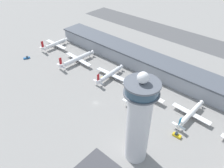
# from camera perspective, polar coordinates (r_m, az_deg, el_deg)

# --- Properties ---
(ground_plane) EXTENTS (1000.00, 1000.00, 0.00)m
(ground_plane) POSITION_cam_1_polar(r_m,az_deg,el_deg) (179.19, -4.27, -4.99)
(ground_plane) COLOR gray
(terminal_building) EXTENTS (224.39, 25.00, 15.48)m
(terminal_building) POSITION_cam_1_polar(r_m,az_deg,el_deg) (218.99, 8.80, 5.70)
(terminal_building) COLOR #9399A3
(terminal_building) RESTS_ON ground
(runway_strip) EXTENTS (336.58, 44.00, 0.01)m
(runway_strip) POSITION_cam_1_polar(r_m,az_deg,el_deg) (298.92, 19.23, 11.10)
(runway_strip) COLOR #515154
(runway_strip) RESTS_ON ground
(control_tower) EXTENTS (18.51, 18.51, 62.54)m
(control_tower) POSITION_cam_1_polar(r_m,az_deg,el_deg) (122.65, 6.99, -9.47)
(control_tower) COLOR silver
(control_tower) RESTS_ON ground
(airplane_gate_alpha) EXTENTS (33.91, 35.26, 13.66)m
(airplane_gate_alpha) POSITION_cam_1_polar(r_m,az_deg,el_deg) (267.74, -14.59, 10.07)
(airplane_gate_alpha) COLOR white
(airplane_gate_alpha) RESTS_ON ground
(airplane_gate_bravo) EXTENTS (37.25, 43.06, 13.82)m
(airplane_gate_bravo) POSITION_cam_1_polar(r_m,az_deg,el_deg) (231.41, -8.99, 6.50)
(airplane_gate_bravo) COLOR white
(airplane_gate_bravo) RESTS_ON ground
(airplane_gate_charlie) EXTENTS (33.41, 36.02, 12.53)m
(airplane_gate_charlie) POSITION_cam_1_polar(r_m,az_deg,el_deg) (205.28, -0.42, 2.62)
(airplane_gate_charlie) COLOR silver
(airplane_gate_charlie) RESTS_ON ground
(airplane_gate_delta) EXTENTS (40.28, 38.51, 13.76)m
(airplane_gate_delta) POSITION_cam_1_polar(r_m,az_deg,el_deg) (184.31, 7.87, -2.00)
(airplane_gate_delta) COLOR white
(airplane_gate_delta) RESTS_ON ground
(airplane_gate_echo) EXTENTS (30.96, 36.84, 11.41)m
(airplane_gate_echo) POSITION_cam_1_polar(r_m,az_deg,el_deg) (174.49, 19.88, -7.27)
(airplane_gate_echo) COLOR white
(airplane_gate_echo) RESTS_ON ground
(service_truck_catering) EXTENTS (5.98, 2.69, 3.18)m
(service_truck_catering) POSITION_cam_1_polar(r_m,az_deg,el_deg) (160.07, 16.56, -12.69)
(service_truck_catering) COLOR black
(service_truck_catering) RESTS_ON ground
(service_truck_fuel) EXTENTS (3.75, 6.70, 2.76)m
(service_truck_fuel) POSITION_cam_1_polar(r_m,az_deg,el_deg) (206.53, -2.14, 1.80)
(service_truck_fuel) COLOR black
(service_truck_fuel) RESTS_ON ground
(service_truck_baggage) EXTENTS (4.56, 7.29, 2.53)m
(service_truck_baggage) POSITION_cam_1_polar(r_m,az_deg,el_deg) (255.06, -21.40, 6.38)
(service_truck_baggage) COLOR black
(service_truck_baggage) RESTS_ON ground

